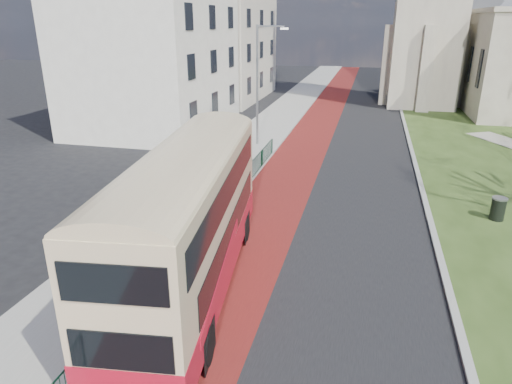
% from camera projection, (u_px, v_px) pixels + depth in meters
% --- Properties ---
extents(ground, '(160.00, 160.00, 0.00)m').
position_uv_depth(ground, '(259.00, 287.00, 15.19)').
color(ground, black).
rests_on(ground, ground).
extents(road_carriageway, '(9.00, 120.00, 0.01)m').
position_uv_depth(road_carriageway, '(344.00, 144.00, 33.02)').
color(road_carriageway, black).
rests_on(road_carriageway, ground).
extents(bus_lane, '(3.40, 120.00, 0.01)m').
position_uv_depth(bus_lane, '(307.00, 141.00, 33.63)').
color(bus_lane, '#591414').
rests_on(bus_lane, ground).
extents(pavement_west, '(4.00, 120.00, 0.12)m').
position_uv_depth(pavement_west, '(257.00, 138.00, 34.48)').
color(pavement_west, gray).
rests_on(pavement_west, ground).
extents(kerb_west, '(0.25, 120.00, 0.13)m').
position_uv_depth(kerb_west, '(283.00, 139.00, 34.02)').
color(kerb_west, '#999993').
rests_on(kerb_west, ground).
extents(kerb_east, '(0.25, 80.00, 0.13)m').
position_uv_depth(kerb_east, '(409.00, 140.00, 33.77)').
color(kerb_east, '#999993').
rests_on(kerb_east, ground).
extents(pedestrian_railing, '(0.07, 24.00, 1.12)m').
position_uv_depth(pedestrian_railing, '(213.00, 217.00, 19.30)').
color(pedestrian_railing, '#0B331F').
rests_on(pedestrian_railing, ground).
extents(street_block_near, '(10.30, 14.30, 13.00)m').
position_uv_depth(street_block_near, '(153.00, 46.00, 36.07)').
color(street_block_near, beige).
rests_on(street_block_near, ground).
extents(street_block_far, '(10.30, 16.30, 11.50)m').
position_uv_depth(street_block_far, '(218.00, 46.00, 50.87)').
color(street_block_far, beige).
rests_on(street_block_far, ground).
extents(streetlamp, '(2.13, 0.18, 8.00)m').
position_uv_depth(streetlamp, '(259.00, 80.00, 30.92)').
color(streetlamp, gray).
rests_on(streetlamp, pavement_west).
extents(bus, '(4.00, 11.40, 4.67)m').
position_uv_depth(bus, '(189.00, 215.00, 14.19)').
color(bus, '#A90F23').
rests_on(bus, ground).
extents(litter_bin, '(0.86, 0.86, 1.04)m').
position_uv_depth(litter_bin, '(498.00, 209.00, 20.10)').
color(litter_bin, black).
rests_on(litter_bin, grass_green).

